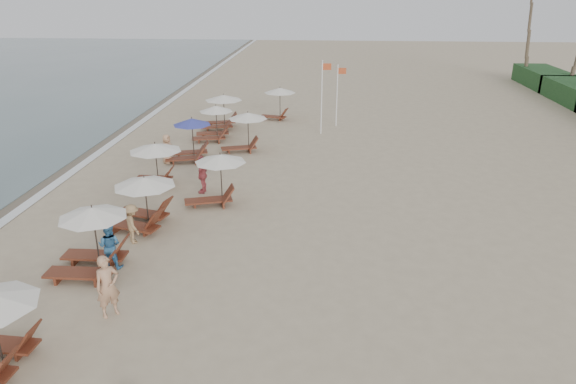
# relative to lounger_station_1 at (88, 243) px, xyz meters

# --- Properties ---
(ground) EXTENTS (160.00, 160.00, 0.00)m
(ground) POSITION_rel_lounger_station_1_xyz_m (5.90, 0.01, -1.06)
(ground) COLOR tan
(ground) RESTS_ON ground
(wet_sand_band) EXTENTS (3.20, 140.00, 0.01)m
(wet_sand_band) POSITION_rel_lounger_station_1_xyz_m (-6.60, 10.01, -1.05)
(wet_sand_band) COLOR #6B5E4C
(wet_sand_band) RESTS_ON ground
(foam_line) EXTENTS (0.50, 140.00, 0.02)m
(foam_line) POSITION_rel_lounger_station_1_xyz_m (-5.30, 10.01, -1.04)
(foam_line) COLOR white
(foam_line) RESTS_ON ground
(lounger_station_1) EXTENTS (2.71, 2.22, 2.36)m
(lounger_station_1) POSITION_rel_lounger_station_1_xyz_m (0.00, 0.00, 0.00)
(lounger_station_1) COLOR brown
(lounger_station_1) RESTS_ON ground
(lounger_station_2) EXTENTS (2.85, 2.53, 2.07)m
(lounger_station_2) POSITION_rel_lounger_station_1_xyz_m (0.46, 3.65, -0.03)
(lounger_station_2) COLOR brown
(lounger_station_2) RESTS_ON ground
(lounger_station_3) EXTENTS (2.51, 2.45, 2.10)m
(lounger_station_3) POSITION_rel_lounger_station_1_xyz_m (-0.41, 8.09, 0.17)
(lounger_station_3) COLOR brown
(lounger_station_3) RESTS_ON ground
(lounger_station_4) EXTENTS (2.55, 2.38, 2.33)m
(lounger_station_4) POSITION_rel_lounger_station_1_xyz_m (0.21, 12.18, -0.00)
(lounger_station_4) COLOR brown
(lounger_station_4) RESTS_ON ground
(lounger_station_5) EXTENTS (2.58, 2.30, 2.14)m
(lounger_station_5) POSITION_rel_lounger_station_1_xyz_m (0.66, 16.27, -0.07)
(lounger_station_5) COLOR brown
(lounger_station_5) RESTS_ON ground
(lounger_station_6) EXTENTS (2.83, 2.46, 2.25)m
(lounger_station_6) POSITION_rel_lounger_station_1_xyz_m (0.60, 19.07, 0.08)
(lounger_station_6) COLOR brown
(lounger_station_6) RESTS_ON ground
(inland_station_0) EXTENTS (2.79, 2.24, 2.22)m
(inland_station_0) POSITION_rel_lounger_station_1_xyz_m (2.95, 6.10, 0.28)
(inland_station_0) COLOR brown
(inland_station_0) RESTS_ON ground
(inland_station_1) EXTENTS (2.76, 2.24, 2.22)m
(inland_station_1) POSITION_rel_lounger_station_1_xyz_m (2.97, 14.04, 0.30)
(inland_station_1) COLOR brown
(inland_station_1) RESTS_ON ground
(inland_station_2) EXTENTS (2.63, 2.24, 2.22)m
(inland_station_2) POSITION_rel_lounger_station_1_xyz_m (4.12, 21.93, 0.38)
(inland_station_2) COLOR brown
(inland_station_2) RESTS_ON ground
(beachgoer_near) EXTENTS (0.82, 0.81, 1.90)m
(beachgoer_near) POSITION_rel_lounger_station_1_xyz_m (1.60, -2.36, -0.11)
(beachgoer_near) COLOR tan
(beachgoer_near) RESTS_ON ground
(beachgoer_mid_a) EXTENTS (0.80, 0.64, 1.61)m
(beachgoer_mid_a) POSITION_rel_lounger_station_1_xyz_m (0.54, 0.37, -0.25)
(beachgoer_mid_a) COLOR teal
(beachgoer_mid_a) RESTS_ON ground
(beachgoer_mid_b) EXTENTS (1.04, 1.12, 1.51)m
(beachgoer_mid_b) POSITION_rel_lounger_station_1_xyz_m (0.65, 2.24, -0.30)
(beachgoer_mid_b) COLOR #99764E
(beachgoer_mid_b) RESTS_ON ground
(beachgoer_far_a) EXTENTS (0.51, 1.07, 1.77)m
(beachgoer_far_a) POSITION_rel_lounger_station_1_xyz_m (2.08, 7.44, -0.17)
(beachgoer_far_a) COLOR #AF464A
(beachgoer_far_a) RESTS_ON ground
(beachgoer_far_b) EXTENTS (0.66, 0.86, 1.58)m
(beachgoer_far_b) POSITION_rel_lounger_station_1_xyz_m (-0.82, 11.61, -0.27)
(beachgoer_far_b) COLOR tan
(beachgoer_far_b) RESTS_ON ground
(flag_pole_near) EXTENTS (0.60, 0.08, 4.66)m
(flag_pole_near) POSITION_rel_lounger_station_1_xyz_m (7.33, 18.24, 1.52)
(flag_pole_near) COLOR silver
(flag_pole_near) RESTS_ON ground
(flag_pole_far) EXTENTS (0.60, 0.08, 4.10)m
(flag_pole_far) POSITION_rel_lounger_station_1_xyz_m (8.33, 20.35, 1.23)
(flag_pole_far) COLOR silver
(flag_pole_far) RESTS_ON ground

